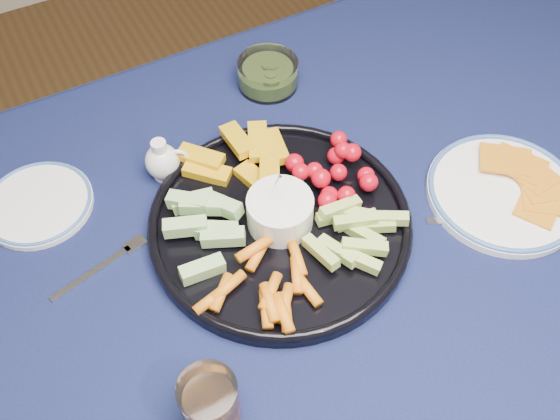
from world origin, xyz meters
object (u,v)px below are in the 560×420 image
crudite_platter (278,220)px  creamer_pitcher (163,161)px  pickle_bowl (268,75)px  dining_table (344,269)px  side_plate_extra (38,204)px  juice_tumbler (210,404)px  cheese_plate (504,191)px

crudite_platter → creamer_pitcher: 0.22m
pickle_bowl → dining_table: bearing=-98.1°
side_plate_extra → juice_tumbler: bearing=-76.3°
juice_tumbler → pickle_bowl: bearing=56.0°
juice_tumbler → cheese_plate: bearing=10.4°
cheese_plate → creamer_pitcher: bearing=147.2°
crudite_platter → juice_tumbler: bearing=-134.2°
dining_table → juice_tumbler: size_ratio=19.07×
crudite_platter → side_plate_extra: 0.38m
creamer_pitcher → side_plate_extra: creamer_pitcher is taller
juice_tumbler → side_plate_extra: juice_tumbler is taller
crudite_platter → pickle_bowl: size_ratio=3.62×
dining_table → crudite_platter: 0.16m
pickle_bowl → juice_tumbler: 0.62m
dining_table → cheese_plate: bearing=-9.6°
crudite_platter → pickle_bowl: bearing=65.2°
cheese_plate → juice_tumbler: (-0.56, -0.10, 0.03)m
juice_tumbler → dining_table: bearing=26.4°
pickle_bowl → side_plate_extra: size_ratio=0.65×
pickle_bowl → cheese_plate: 0.47m
cheese_plate → juice_tumbler: juice_tumbler is taller
pickle_bowl → cheese_plate: (0.21, -0.41, -0.01)m
dining_table → side_plate_extra: side_plate_extra is taller
pickle_bowl → juice_tumbler: (-0.35, -0.52, 0.01)m
creamer_pitcher → dining_table: bearing=-51.9°
dining_table → creamer_pitcher: (-0.20, 0.25, 0.12)m
pickle_bowl → juice_tumbler: bearing=-124.0°
side_plate_extra → cheese_plate: bearing=-26.5°
creamer_pitcher → side_plate_extra: 0.21m
juice_tumbler → side_plate_extra: (-0.11, 0.43, -0.03)m
crudite_platter → side_plate_extra: crudite_platter is taller
creamer_pitcher → cheese_plate: creamer_pitcher is taller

